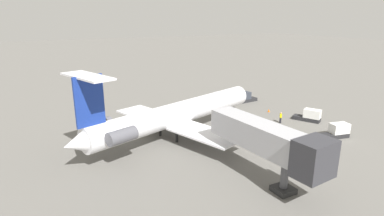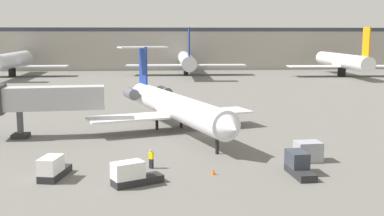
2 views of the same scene
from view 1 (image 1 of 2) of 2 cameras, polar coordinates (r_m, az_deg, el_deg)
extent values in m
cube|color=#66635E|center=(45.27, -2.04, -3.69)|extent=(400.00, 400.00, 0.10)
cylinder|color=white|center=(41.67, -2.39, -0.92)|extent=(11.35, 26.77, 2.97)
cone|color=white|center=(52.34, 9.01, 2.48)|extent=(3.37, 2.97, 2.82)
cone|color=white|center=(33.84, -20.40, -6.16)|extent=(3.21, 3.26, 2.53)
cube|color=white|center=(45.37, -8.14, -1.20)|extent=(10.16, 7.07, 0.24)
cube|color=white|center=(37.78, 2.39, -4.68)|extent=(10.16, 7.07, 0.24)
cylinder|color=#595960|center=(37.35, -16.78, -3.05)|extent=(2.43, 3.51, 1.50)
cylinder|color=#595960|center=(33.49, -12.65, -4.99)|extent=(2.43, 3.51, 1.50)
cube|color=navy|center=(33.37, -18.20, 1.22)|extent=(1.23, 3.11, 5.27)
cube|color=white|center=(32.84, -18.59, 5.50)|extent=(7.21, 4.41, 0.20)
cylinder|color=black|center=(50.73, 7.08, -0.57)|extent=(0.36, 0.36, 1.61)
cylinder|color=black|center=(42.26, -5.82, -4.03)|extent=(0.36, 0.36, 1.61)
cylinder|color=black|center=(40.03, -2.81, -5.14)|extent=(0.36, 0.36, 1.61)
cube|color=#ADADB2|center=(30.72, 12.50, -5.04)|extent=(12.71, 3.68, 2.60)
cube|color=#333338|center=(27.33, 21.34, -8.58)|extent=(2.67, 3.40, 3.20)
cylinder|color=#4C4C51|center=(30.03, 16.49, -11.91)|extent=(0.70, 0.70, 3.15)
cube|color=#262626|center=(30.67, 16.29, -14.10)|extent=(1.80, 1.80, 0.50)
cube|color=black|center=(49.03, 15.82, -2.15)|extent=(0.40, 0.38, 0.85)
cube|color=yellow|center=(48.81, 15.88, -1.34)|extent=(0.48, 0.44, 0.60)
sphere|color=tan|center=(48.69, 15.92, -0.87)|extent=(0.24, 0.24, 0.24)
cube|color=#262628|center=(51.42, 20.12, -1.83)|extent=(4.20, 3.06, 0.60)
cube|color=white|center=(50.98, 21.09, -0.96)|extent=(2.77, 2.34, 1.30)
cube|color=#262628|center=(59.96, 10.01, 1.45)|extent=(1.67, 4.09, 0.60)
cube|color=#333842|center=(59.20, 9.48, 2.24)|extent=(1.56, 2.49, 1.30)
cube|color=#262628|center=(45.61, 24.38, -4.59)|extent=(2.17, 4.20, 0.60)
cube|color=white|center=(45.82, 25.28, -3.34)|extent=(1.85, 2.63, 1.30)
cube|color=#999EA8|center=(58.87, 5.27, 1.97)|extent=(2.41, 2.02, 1.82)
cone|color=orange|center=(54.16, 13.83, -0.42)|extent=(0.36, 0.36, 0.55)
camera|label=2|loc=(80.83, 38.01, 10.26)|focal=44.77mm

